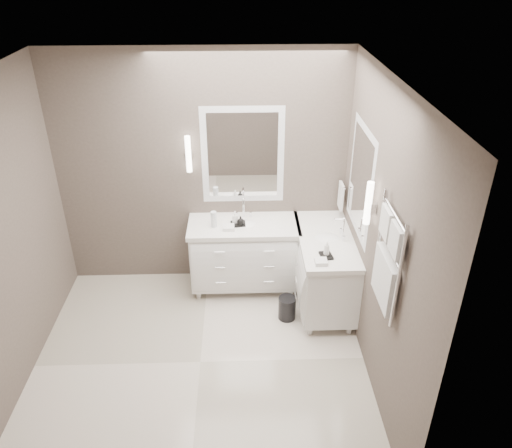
{
  "coord_description": "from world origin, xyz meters",
  "views": [
    {
      "loc": [
        0.42,
        -3.59,
        3.57
      ],
      "look_at": [
        0.57,
        0.7,
        1.14
      ],
      "focal_mm": 35.0,
      "sensor_mm": 36.0,
      "label": 1
    }
  ],
  "objects_px": {
    "vanity_back": "(244,251)",
    "waste_bin": "(287,308)",
    "towel_ladder": "(387,263)",
    "vanity_right": "(325,266)"
  },
  "relations": [
    {
      "from": "towel_ladder",
      "to": "waste_bin",
      "type": "distance_m",
      "value": 1.75
    },
    {
      "from": "vanity_back",
      "to": "waste_bin",
      "type": "xyz_separation_m",
      "value": [
        0.45,
        -0.59,
        -0.35
      ]
    },
    {
      "from": "vanity_back",
      "to": "waste_bin",
      "type": "relative_size",
      "value": 4.7
    },
    {
      "from": "vanity_back",
      "to": "towel_ladder",
      "type": "bearing_deg",
      "value": -55.9
    },
    {
      "from": "towel_ladder",
      "to": "vanity_right",
      "type": "bearing_deg",
      "value": 99.84
    },
    {
      "from": "vanity_right",
      "to": "towel_ladder",
      "type": "height_order",
      "value": "towel_ladder"
    },
    {
      "from": "vanity_right",
      "to": "waste_bin",
      "type": "relative_size",
      "value": 4.7
    },
    {
      "from": "towel_ladder",
      "to": "waste_bin",
      "type": "height_order",
      "value": "towel_ladder"
    },
    {
      "from": "vanity_right",
      "to": "towel_ladder",
      "type": "bearing_deg",
      "value": -80.16
    },
    {
      "from": "vanity_right",
      "to": "waste_bin",
      "type": "xyz_separation_m",
      "value": [
        -0.43,
        -0.27,
        -0.35
      ]
    }
  ]
}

